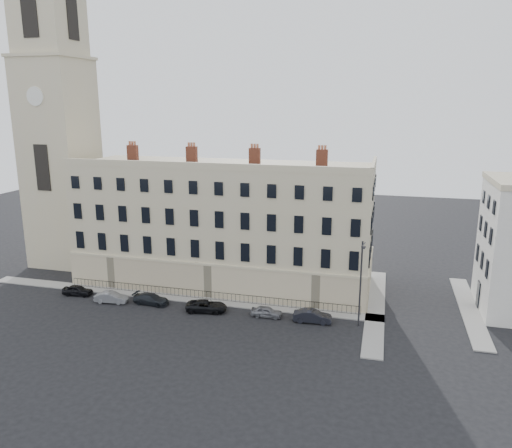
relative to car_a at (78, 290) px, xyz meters
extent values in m
plane|color=black|center=(21.30, -2.86, -0.60)|extent=(160.00, 160.00, 0.00)
cube|color=beige|center=(15.30, 9.14, 6.90)|extent=(36.00, 12.00, 15.00)
cube|color=beige|center=(15.30, 3.06, 1.40)|extent=(36.10, 0.18, 4.00)
cube|color=beige|center=(33.38, 9.14, 1.40)|extent=(0.18, 12.10, 4.00)
cube|color=beige|center=(15.30, 3.29, 14.80)|extent=(36.00, 0.35, 0.80)
cube|color=beige|center=(33.15, 9.14, 14.80)|extent=(0.35, 12.00, 0.80)
cube|color=brown|center=(3.30, 9.14, 15.40)|extent=(1.30, 0.70, 2.00)
cube|color=brown|center=(11.30, 9.14, 15.40)|extent=(1.30, 0.70, 2.00)
cube|color=brown|center=(19.30, 9.14, 15.40)|extent=(1.30, 0.70, 2.00)
cube|color=brown|center=(27.30, 9.14, 15.40)|extent=(1.30, 0.70, 2.00)
cube|color=beige|center=(-8.70, 11.14, 13.40)|extent=(8.00, 8.00, 28.00)
cube|color=beige|center=(-8.70, 11.14, 32.40)|extent=(7.04, 7.04, 10.00)
cube|color=black|center=(-8.70, 7.57, 32.90)|extent=(2.20, 0.14, 7.00)
cylinder|color=white|center=(-8.70, 7.08, 22.40)|extent=(2.40, 0.14, 2.40)
cube|color=gray|center=(11.30, 2.14, -0.54)|extent=(48.00, 2.00, 0.12)
cube|color=gray|center=(34.30, 5.14, -0.54)|extent=(2.00, 24.00, 0.12)
cube|color=gray|center=(44.30, 7.14, -0.54)|extent=(2.00, 20.00, 0.12)
cube|color=black|center=(15.30, 2.54, 0.42)|extent=(35.00, 0.04, 0.04)
cube|color=black|center=(15.30, 2.54, -0.48)|extent=(35.00, 0.04, 0.04)
imported|color=black|center=(0.00, 0.00, 0.00)|extent=(3.66, 1.75, 1.21)
imported|color=slate|center=(5.08, -1.02, 0.01)|extent=(3.86, 1.70, 1.23)
imported|color=black|center=(9.66, -0.27, 0.00)|extent=(4.24, 1.92, 1.21)
imported|color=black|center=(16.44, -0.60, 0.02)|extent=(4.75, 2.79, 1.24)
imported|color=slate|center=(23.11, -0.30, -0.03)|extent=(3.40, 1.47, 1.14)
imported|color=black|center=(28.04, -0.42, 0.06)|extent=(4.08, 1.63, 1.32)
cylinder|color=#323237|center=(32.73, -0.13, 3.89)|extent=(0.18, 0.18, 8.99)
cylinder|color=#323237|center=(32.84, -0.90, 8.28)|extent=(0.36, 1.68, 0.11)
cube|color=#323237|center=(32.96, -1.68, 8.22)|extent=(0.28, 0.59, 0.13)
camera|label=1|loc=(34.56, -48.29, 21.59)|focal=35.00mm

